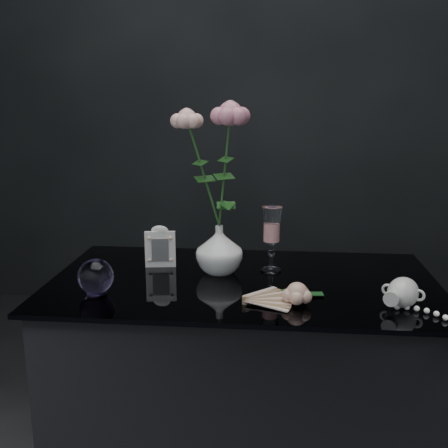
# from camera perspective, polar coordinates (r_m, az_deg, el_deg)

# --- Properties ---
(table) EXTENTS (1.05, 0.58, 0.76)m
(table) POSITION_cam_1_polar(r_m,az_deg,el_deg) (1.61, 1.99, -18.94)
(table) COLOR black
(table) RESTS_ON ground
(vase) EXTENTS (0.15, 0.15, 0.14)m
(vase) POSITION_cam_1_polar(r_m,az_deg,el_deg) (1.47, -0.52, -2.79)
(vase) COLOR white
(vase) RESTS_ON table
(wine_glass) EXTENTS (0.06, 0.06, 0.19)m
(wine_glass) POSITION_cam_1_polar(r_m,az_deg,el_deg) (1.49, 5.19, -1.68)
(wine_glass) COLOR white
(wine_glass) RESTS_ON table
(picture_frame) EXTENTS (0.10, 0.08, 0.12)m
(picture_frame) POSITION_cam_1_polar(r_m,az_deg,el_deg) (1.54, -6.96, -2.42)
(picture_frame) COLOR white
(picture_frame) RESTS_ON table
(paperweight) EXTENTS (0.11, 0.11, 0.09)m
(paperweight) POSITION_cam_1_polar(r_m,az_deg,el_deg) (1.37, -13.79, -5.56)
(paperweight) COLOR #9376C0
(paperweight) RESTS_ON table
(paper_fan) EXTENTS (0.23, 0.19, 0.02)m
(paper_fan) POSITION_cam_1_polar(r_m,az_deg,el_deg) (1.28, 2.28, -8.18)
(paper_fan) COLOR beige
(paper_fan) RESTS_ON table
(loose_rose) EXTENTS (0.18, 0.20, 0.05)m
(loose_rose) POSITION_cam_1_polar(r_m,az_deg,el_deg) (1.28, 7.95, -7.48)
(loose_rose) COLOR #DBA78D
(loose_rose) RESTS_ON table
(pearl_jar) EXTENTS (0.34, 0.34, 0.07)m
(pearl_jar) POSITION_cam_1_polar(r_m,az_deg,el_deg) (1.32, 18.92, -6.92)
(pearl_jar) COLOR silver
(pearl_jar) RESTS_ON table
(roses) EXTENTS (0.19, 0.11, 0.39)m
(roses) POSITION_cam_1_polar(r_m,az_deg,el_deg) (1.42, -1.10, 7.22)
(roses) COLOR #FAB6A7
(roses) RESTS_ON vase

